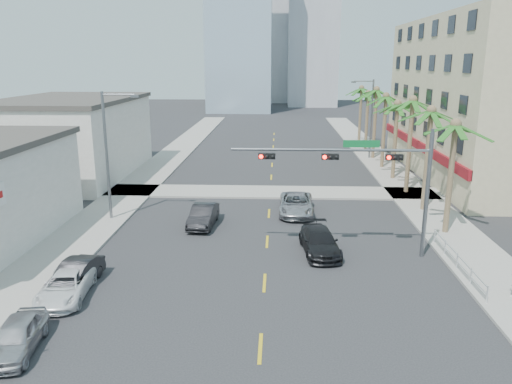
% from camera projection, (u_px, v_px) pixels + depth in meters
% --- Properties ---
extents(ground, '(260.00, 260.00, 0.00)m').
position_uv_depth(ground, '(262.00, 323.00, 21.55)').
color(ground, '#262628').
rests_on(ground, ground).
extents(sidewalk_right, '(4.00, 120.00, 0.15)m').
position_uv_depth(sidewalk_right, '(418.00, 200.00, 40.34)').
color(sidewalk_right, gray).
rests_on(sidewalk_right, ground).
extents(sidewalk_left, '(4.00, 120.00, 0.15)m').
position_uv_depth(sidewalk_left, '(125.00, 197.00, 41.37)').
color(sidewalk_left, gray).
rests_on(sidewalk_left, ground).
extents(sidewalk_cross, '(80.00, 4.00, 0.15)m').
position_uv_depth(sidewalk_cross, '(270.00, 192.00, 42.79)').
color(sidewalk_cross, gray).
rests_on(sidewalk_cross, ground).
extents(building_right, '(15.25, 28.00, 15.00)m').
position_uv_depth(building_right, '(502.00, 99.00, 47.70)').
color(building_right, tan).
rests_on(building_right, ground).
extents(building_left_far, '(11.00, 18.00, 7.20)m').
position_uv_depth(building_left_far, '(71.00, 139.00, 48.52)').
color(building_left_far, beige).
rests_on(building_left_far, ground).
extents(tower_far_center, '(16.00, 16.00, 42.00)m').
position_uv_depth(tower_far_center, '(266.00, 24.00, 137.14)').
color(tower_far_center, '#ADADB2').
rests_on(tower_far_center, ground).
extents(traffic_signal_mast, '(11.12, 0.54, 7.20)m').
position_uv_depth(traffic_signal_mast, '(371.00, 171.00, 27.70)').
color(traffic_signal_mast, slate).
rests_on(traffic_signal_mast, ground).
extents(palm_tree_0, '(4.80, 4.80, 7.80)m').
position_uv_depth(palm_tree_0, '(456.00, 126.00, 30.85)').
color(palm_tree_0, brown).
rests_on(palm_tree_0, ground).
extents(palm_tree_1, '(4.80, 4.80, 8.16)m').
position_uv_depth(palm_tree_1, '(431.00, 112.00, 35.79)').
color(palm_tree_1, brown).
rests_on(palm_tree_1, ground).
extents(palm_tree_2, '(4.80, 4.80, 8.52)m').
position_uv_depth(palm_tree_2, '(413.00, 101.00, 40.72)').
color(palm_tree_2, brown).
rests_on(palm_tree_2, ground).
extents(palm_tree_3, '(4.80, 4.80, 7.80)m').
position_uv_depth(palm_tree_3, '(398.00, 105.00, 45.93)').
color(palm_tree_3, brown).
rests_on(palm_tree_3, ground).
extents(palm_tree_4, '(4.80, 4.80, 8.16)m').
position_uv_depth(palm_tree_4, '(386.00, 97.00, 50.86)').
color(palm_tree_4, brown).
rests_on(palm_tree_4, ground).
extents(palm_tree_5, '(4.80, 4.80, 8.52)m').
position_uv_depth(palm_tree_5, '(377.00, 91.00, 55.80)').
color(palm_tree_5, brown).
rests_on(palm_tree_5, ground).
extents(palm_tree_6, '(4.80, 4.80, 7.80)m').
position_uv_depth(palm_tree_6, '(368.00, 94.00, 61.00)').
color(palm_tree_6, brown).
rests_on(palm_tree_6, ground).
extents(palm_tree_7, '(4.80, 4.80, 8.16)m').
position_uv_depth(palm_tree_7, '(362.00, 89.00, 65.94)').
color(palm_tree_7, brown).
rests_on(palm_tree_7, ground).
extents(streetlight_left, '(2.55, 0.25, 9.00)m').
position_uv_depth(streetlight_left, '(109.00, 150.00, 34.26)').
color(streetlight_left, slate).
rests_on(streetlight_left, ground).
extents(streetlight_right, '(2.55, 0.25, 9.00)m').
position_uv_depth(streetlight_right, '(370.00, 115.00, 56.52)').
color(streetlight_right, slate).
rests_on(streetlight_right, ground).
extents(guardrail, '(0.08, 8.08, 1.00)m').
position_uv_depth(guardrail, '(457.00, 259.00, 26.74)').
color(guardrail, silver).
rests_on(guardrail, ground).
extents(car_parked_near, '(2.07, 4.05, 1.32)m').
position_uv_depth(car_parked_near, '(17.00, 336.00, 19.24)').
color(car_parked_near, '#B2B1B6').
rests_on(car_parked_near, ground).
extents(car_parked_mid, '(1.77, 4.14, 1.33)m').
position_uv_depth(car_parked_mid, '(75.00, 275.00, 24.78)').
color(car_parked_mid, black).
rests_on(car_parked_mid, ground).
extents(car_parked_far, '(2.46, 4.54, 1.21)m').
position_uv_depth(car_parked_far, '(65.00, 286.00, 23.64)').
color(car_parked_far, white).
rests_on(car_parked_far, ground).
extents(car_lane_left, '(1.76, 4.44, 1.44)m').
position_uv_depth(car_lane_left, '(203.00, 216.00, 34.10)').
color(car_lane_left, black).
rests_on(car_lane_left, ground).
extents(car_lane_center, '(2.58, 5.36, 1.47)m').
position_uv_depth(car_lane_center, '(296.00, 204.00, 36.79)').
color(car_lane_center, '#AAAAAE').
rests_on(car_lane_center, ground).
extents(car_lane_right, '(2.48, 5.01, 1.40)m').
position_uv_depth(car_lane_right, '(319.00, 242.00, 29.25)').
color(car_lane_right, black).
rests_on(car_lane_right, ground).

